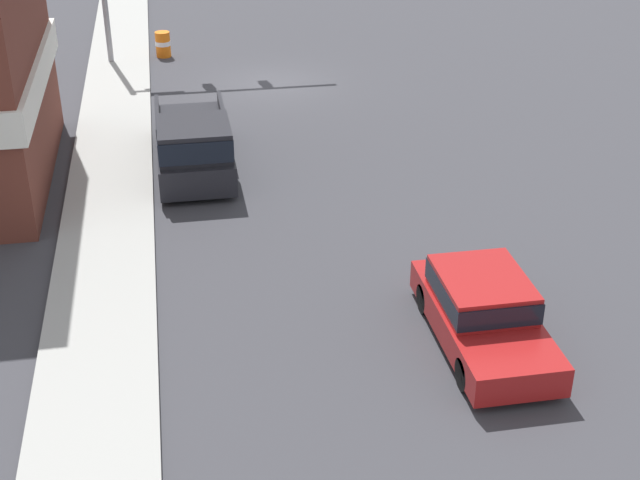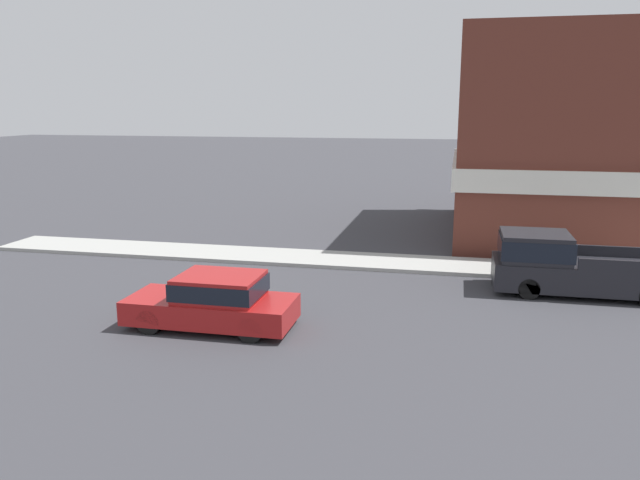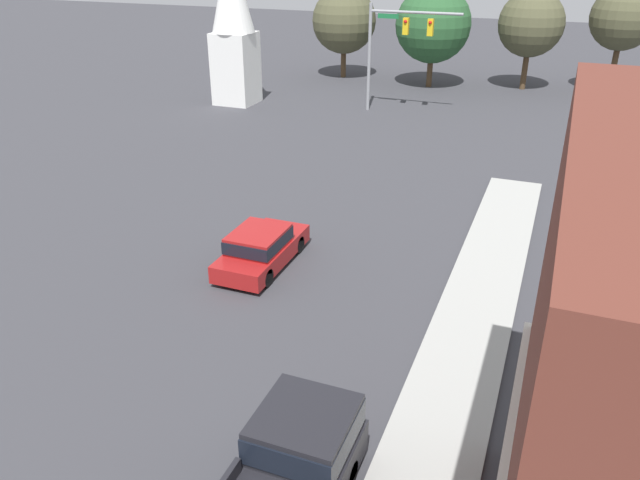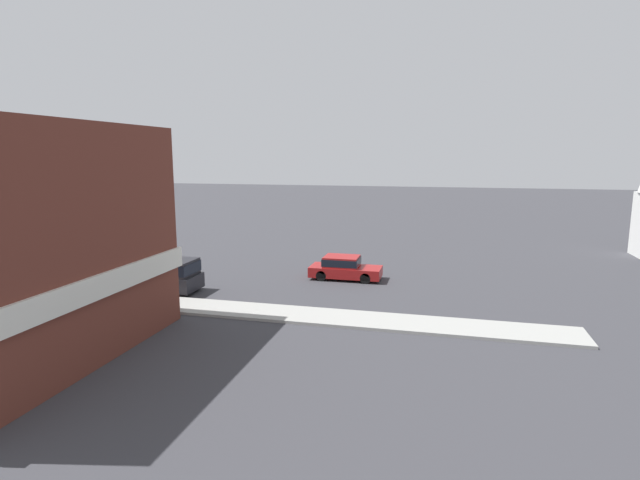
{
  "view_description": "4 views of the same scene",
  "coord_description": "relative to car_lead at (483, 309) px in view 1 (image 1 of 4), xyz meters",
  "views": [
    {
      "loc": [
        3.85,
        32.35,
        10.7
      ],
      "look_at": [
        1.23,
        17.64,
        2.68
      ],
      "focal_mm": 50.0,
      "sensor_mm": 36.0,
      "label": 1
    },
    {
      "loc": [
        -17.18,
        11.48,
        5.84
      ],
      "look_at": [
        -0.75,
        15.11,
        2.23
      ],
      "focal_mm": 35.0,
      "sensor_mm": 36.0,
      "label": 2
    },
    {
      "loc": [
        7.29,
        -0.4,
        10.95
      ],
      "look_at": [
        1.24,
        14.92,
        2.92
      ],
      "focal_mm": 35.0,
      "sensor_mm": 36.0,
      "label": 3
    },
    {
      "loc": [
        28.19,
        23.69,
        7.77
      ],
      "look_at": [
        0.09,
        16.68,
        2.85
      ],
      "focal_mm": 28.0,
      "sensor_mm": 36.0,
      "label": 4
    }
  ],
  "objects": [
    {
      "name": "pickup_truck_parked",
      "position": [
        5.42,
        -9.69,
        0.17
      ],
      "size": [
        2.11,
        5.54,
        1.91
      ],
      "color": "black",
      "rests_on": "ground"
    },
    {
      "name": "construction_barrel",
      "position": [
        6.07,
        -21.89,
        -0.24
      ],
      "size": [
        0.62,
        0.62,
        1.03
      ],
      "color": "orange",
      "rests_on": "ground"
    },
    {
      "name": "sidewalk_curb",
      "position": [
        7.87,
        -17.69,
        -0.7
      ],
      "size": [
        2.4,
        60.0,
        0.14
      ],
      "color": "#9E9E99",
      "rests_on": "ground"
    },
    {
      "name": "ground_plane",
      "position": [
        2.17,
        -17.69,
        -0.77
      ],
      "size": [
        200.0,
        200.0,
        0.0
      ],
      "primitive_type": "plane",
      "color": "#38383D"
    },
    {
      "name": "car_lead",
      "position": [
        0.0,
        0.0,
        0.0
      ],
      "size": [
        1.9,
        4.49,
        1.47
      ],
      "color": "black",
      "rests_on": "ground"
    }
  ]
}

